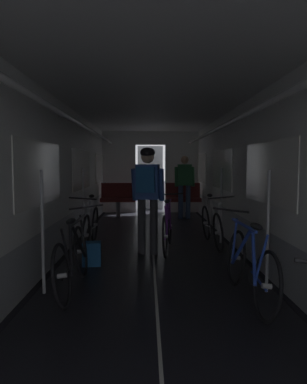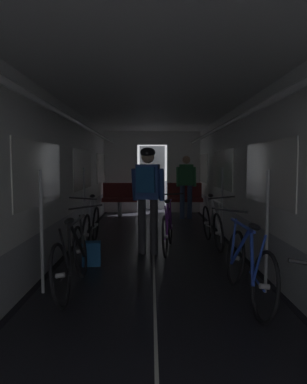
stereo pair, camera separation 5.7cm
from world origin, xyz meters
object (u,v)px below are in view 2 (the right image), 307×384
(bench_seat_far_left, at_px, (120,197))
(person_cyclist_aisle, at_px, (148,189))
(backpack_on_floor, at_px, (92,254))
(bench_seat_far_right, at_px, (185,196))
(bicycle_purple_in_aisle, at_px, (168,228))
(bicycle_blue, at_px, (248,266))
(bicycle_white, at_px, (212,225))
(bicycle_black, at_px, (72,258))
(person_standing_near_bench, at_px, (186,183))
(bicycle_silver, at_px, (91,226))

(bench_seat_far_left, bearing_deg, person_cyclist_aisle, -79.12)
(person_cyclist_aisle, xyz_separation_m, backpack_on_floor, (-0.81, -0.64, -0.90))
(bench_seat_far_right, distance_m, bicycle_purple_in_aisle, 4.00)
(bicycle_purple_in_aisle, bearing_deg, person_cyclist_aisle, -142.29)
(person_cyclist_aisle, bearing_deg, backpack_on_floor, -141.70)
(bicycle_blue, distance_m, backpack_on_floor, 2.36)
(bicycle_white, bearing_deg, bicycle_black, -131.48)
(person_standing_near_bench, xyz_separation_m, backpack_on_floor, (-1.80, -4.47, -0.81))
(bench_seat_far_right, distance_m, backpack_on_floor, 5.18)
(bench_seat_far_right, relative_size, person_cyclist_aisle, 0.57)
(person_cyclist_aisle, bearing_deg, person_standing_near_bench, 75.46)
(bicycle_silver, distance_m, bicycle_blue, 3.23)
(bicycle_blue, bearing_deg, bench_seat_far_left, 106.86)
(bicycle_white, relative_size, bicycle_purple_in_aisle, 1.00)
(person_cyclist_aisle, height_order, person_standing_near_bench, person_cyclist_aisle)
(bench_seat_far_left, xyz_separation_m, bicycle_blue, (1.89, -6.24, -0.19))
(backpack_on_floor, bearing_deg, bench_seat_far_right, 69.65)
(bench_seat_far_right, bearing_deg, bicycle_white, -87.48)
(bicycle_silver, relative_size, bicycle_white, 1.00)
(bicycle_white, height_order, bicycle_purple_in_aisle, bicycle_white)
(bicycle_black, relative_size, person_standing_near_bench, 1.00)
(bicycle_silver, xyz_separation_m, bicycle_blue, (2.07, -2.48, -0.00))
(person_cyclist_aisle, bearing_deg, bench_seat_far_right, 76.74)
(person_cyclist_aisle, bearing_deg, bicycle_silver, 155.72)
(bicycle_black, distance_m, backpack_on_floor, 1.07)
(bicycle_black, xyz_separation_m, backpack_on_floor, (0.05, 1.05, -0.21))
(bench_seat_far_right, relative_size, bicycle_silver, 0.58)
(bicycle_silver, bearing_deg, backpack_on_floor, -80.29)
(bench_seat_far_left, relative_size, bicycle_black, 0.58)
(bench_seat_far_left, distance_m, person_standing_near_bench, 1.89)
(bicycle_black, distance_m, bicycle_white, 3.04)
(bicycle_silver, height_order, person_standing_near_bench, person_standing_near_bench)
(bicycle_purple_in_aisle, height_order, backpack_on_floor, bicycle_purple_in_aisle)
(bench_seat_far_left, relative_size, bench_seat_far_right, 1.00)
(bicycle_blue, relative_size, bicycle_purple_in_aisle, 1.01)
(person_standing_near_bench, bearing_deg, bicycle_purple_in_aisle, -100.38)
(bicycle_purple_in_aisle, relative_size, backpack_on_floor, 4.95)
(bicycle_black, xyz_separation_m, bicycle_purple_in_aisle, (1.20, 1.95, 0.00))
(bench_seat_far_right, xyz_separation_m, bicycle_purple_in_aisle, (-0.65, -3.95, -0.18))
(bicycle_blue, bearing_deg, bench_seat_far_right, 90.84)
(bicycle_purple_in_aisle, distance_m, person_standing_near_bench, 3.68)
(bench_seat_far_right, bearing_deg, person_standing_near_bench, -89.59)
(bicycle_black, bearing_deg, bench_seat_far_left, 89.50)
(bicycle_black, height_order, person_standing_near_bench, person_standing_near_bench)
(bicycle_silver, distance_m, person_cyclist_aisle, 1.29)
(bench_seat_far_right, relative_size, bicycle_blue, 0.58)
(bench_seat_far_right, bearing_deg, backpack_on_floor, -110.35)
(bicycle_blue, bearing_deg, person_standing_near_bench, 90.86)
(bicycle_silver, xyz_separation_m, person_standing_near_bench, (1.99, 3.38, 0.59))
(bicycle_silver, bearing_deg, bicycle_blue, -50.10)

